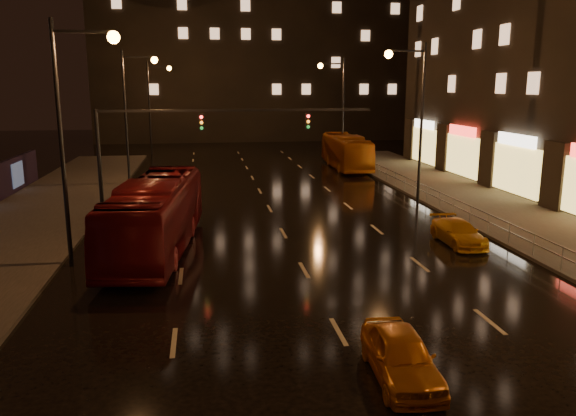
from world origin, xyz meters
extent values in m
plane|color=black|center=(0.00, 20.00, 0.00)|extent=(140.00, 140.00, 0.00)
cube|color=#38332D|center=(13.50, 15.00, 0.07)|extent=(7.00, 70.00, 0.15)
cube|color=black|center=(4.00, 72.00, 18.00)|extent=(44.00, 16.00, 36.00)
cylinder|color=black|center=(-9.60, 20.00, 3.10)|extent=(0.22, 0.22, 6.20)
cube|color=black|center=(-2.00, 20.00, 6.10)|extent=(15.20, 0.14, 0.14)
cube|color=black|center=(-4.00, 20.00, 5.45)|extent=(0.32, 0.18, 0.95)
cube|color=black|center=(2.00, 20.00, 5.45)|extent=(0.32, 0.18, 0.95)
sphere|color=#FF1E19|center=(-4.00, 19.88, 5.75)|extent=(0.18, 0.18, 0.18)
cylinder|color=#99999E|center=(10.20, 44.00, 0.65)|extent=(0.04, 0.04, 1.00)
cube|color=#99999E|center=(10.20, 18.00, 1.10)|extent=(0.05, 56.00, 0.05)
cube|color=#99999E|center=(10.20, 18.00, 0.70)|extent=(0.05, 56.00, 0.05)
imported|color=maroon|center=(-6.19, 13.92, 1.66)|extent=(4.13, 12.14, 3.31)
imported|color=#A95410|center=(9.00, 38.24, 1.54)|extent=(2.99, 11.13, 3.08)
imported|color=#CC6D13|center=(0.91, 1.00, 0.64)|extent=(1.72, 3.84, 1.28)
imported|color=orange|center=(8.00, 12.73, 0.57)|extent=(1.61, 3.91, 1.13)
camera|label=1|loc=(-3.96, -11.70, 7.43)|focal=35.00mm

